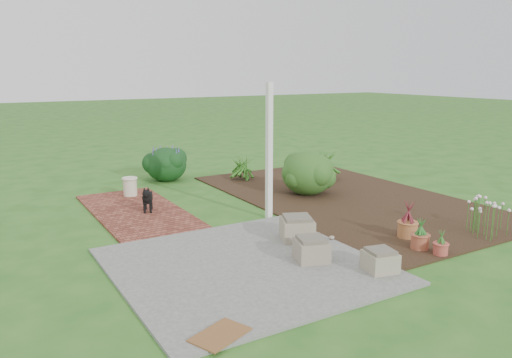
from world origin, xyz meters
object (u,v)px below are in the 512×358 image
stone_trough_near (380,262)px  black_dog (147,197)px  evergreen_shrub (308,172)px  cream_ceramic_urn (130,187)px

stone_trough_near → black_dog: bearing=111.8°
stone_trough_near → evergreen_shrub: (1.77, 4.05, 0.34)m
black_dog → evergreen_shrub: bearing=16.7°
stone_trough_near → black_dog: 4.74m
black_dog → cream_ceramic_urn: 1.43m
black_dog → cream_ceramic_urn: size_ratio=1.36×
cream_ceramic_urn → evergreen_shrub: 3.89m
stone_trough_near → black_dog: black_dog is taller
stone_trough_near → black_dog: size_ratio=0.75×
cream_ceramic_urn → evergreen_shrub: evergreen_shrub is taller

